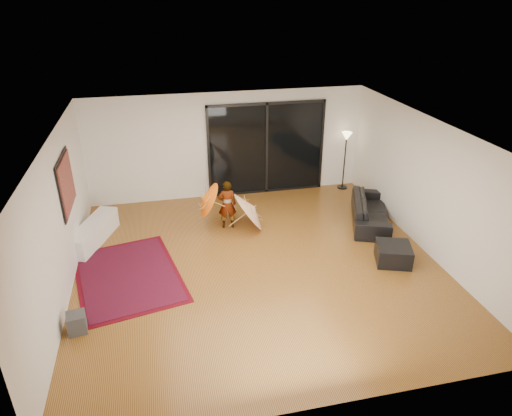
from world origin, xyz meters
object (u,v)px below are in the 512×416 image
object	(u,v)px
sofa	(371,210)
child	(227,205)
media_console	(93,233)
ottoman	(393,254)

from	to	relation	value
sofa	child	distance (m)	3.33
media_console	child	bearing A→B (deg)	22.06
ottoman	child	bearing A→B (deg)	143.72
child	ottoman	bearing A→B (deg)	148.86
ottoman	child	distance (m)	3.71
media_console	sofa	distance (m)	6.21
sofa	child	xyz separation A→B (m)	(-3.29, 0.48, 0.27)
media_console	ottoman	world-z (taller)	media_console
media_console	child	distance (m)	2.93
ottoman	child	world-z (taller)	child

